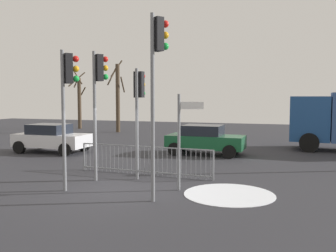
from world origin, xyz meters
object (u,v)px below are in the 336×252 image
at_px(traffic_light_rear_left, 68,88).
at_px(car_white_near, 51,138).
at_px(bare_tree_left, 118,96).
at_px(traffic_light_foreground_left, 98,86).
at_px(bare_tree_centre, 79,100).
at_px(traffic_light_mid_left, 139,98).
at_px(direction_sign_post, 181,137).
at_px(car_green_far, 205,139).
at_px(traffic_light_foreground_right, 157,65).

distance_m(traffic_light_rear_left, car_white_near, 8.70).
height_order(car_white_near, bare_tree_left, bare_tree_left).
height_order(traffic_light_foreground_left, bare_tree_left, bare_tree_left).
bearing_deg(traffic_light_foreground_left, bare_tree_centre, 160.64).
distance_m(traffic_light_mid_left, bare_tree_left, 17.50).
height_order(traffic_light_rear_left, direction_sign_post, traffic_light_rear_left).
bearing_deg(car_white_near, traffic_light_foreground_left, -41.87).
height_order(traffic_light_rear_left, traffic_light_mid_left, traffic_light_rear_left).
relative_size(traffic_light_rear_left, bare_tree_left, 0.73).
distance_m(direction_sign_post, bare_tree_centre, 23.87).
distance_m(traffic_light_foreground_left, bare_tree_centre, 21.67).
bearing_deg(traffic_light_mid_left, bare_tree_centre, 133.45).
bearing_deg(direction_sign_post, car_green_far, 81.70).
distance_m(traffic_light_foreground_left, traffic_light_foreground_right, 3.33).
relative_size(bare_tree_left, bare_tree_centre, 1.04).
height_order(traffic_light_foreground_left, traffic_light_rear_left, traffic_light_foreground_left).
distance_m(car_white_near, bare_tree_centre, 14.73).
relative_size(traffic_light_foreground_right, bare_tree_left, 0.87).
height_order(car_white_near, car_green_far, same).
distance_m(bare_tree_left, bare_tree_centre, 5.22).
xyz_separation_m(traffic_light_foreground_right, bare_tree_centre, (-14.62, 19.91, -1.19)).
bearing_deg(car_white_near, bare_tree_centre, 116.08).
bearing_deg(bare_tree_left, traffic_light_mid_left, -61.78).
bearing_deg(direction_sign_post, car_white_near, 132.51).
bearing_deg(bare_tree_centre, car_white_near, -64.15).
relative_size(traffic_light_foreground_right, bare_tree_centre, 0.91).
bearing_deg(bare_tree_centre, traffic_light_mid_left, -53.15).
xyz_separation_m(traffic_light_foreground_right, traffic_light_mid_left, (-1.56, 2.47, -0.90)).
relative_size(traffic_light_foreground_right, traffic_light_rear_left, 1.19).
bearing_deg(traffic_light_foreground_right, traffic_light_rear_left, -147.40).
distance_m(traffic_light_rear_left, traffic_light_mid_left, 2.65).
bearing_deg(traffic_light_rear_left, traffic_light_foreground_left, 121.28).
bearing_deg(traffic_light_rear_left, traffic_light_foreground_right, 34.01).
height_order(traffic_light_foreground_left, car_green_far, traffic_light_foreground_left).
xyz_separation_m(traffic_light_foreground_left, car_green_far, (2.22, 6.77, -2.47)).
distance_m(traffic_light_mid_left, direction_sign_post, 2.49).
height_order(traffic_light_foreground_left, direction_sign_post, traffic_light_foreground_left).
distance_m(traffic_light_foreground_right, bare_tree_centre, 24.73).
bearing_deg(car_white_near, bare_tree_left, 98.30).
xyz_separation_m(traffic_light_foreground_left, traffic_light_mid_left, (1.21, 0.68, -0.41)).
bearing_deg(bare_tree_left, traffic_light_rear_left, -68.74).
bearing_deg(direction_sign_post, bare_tree_centre, 113.73).
bearing_deg(traffic_light_foreground_left, car_green_far, 109.30).
xyz_separation_m(traffic_light_foreground_right, traffic_light_rear_left, (-2.97, 0.25, -0.59)).
bearing_deg(direction_sign_post, traffic_light_foreground_right, -118.49).
relative_size(car_white_near, car_green_far, 0.99).
relative_size(traffic_light_foreground_left, traffic_light_foreground_right, 0.86).
height_order(traffic_light_rear_left, bare_tree_centre, bare_tree_centre).
bearing_deg(traffic_light_mid_left, car_green_far, 87.20).
xyz_separation_m(traffic_light_mid_left, car_green_far, (1.01, 6.10, -2.06)).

